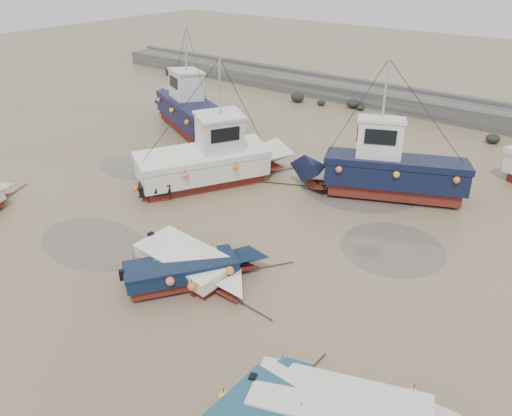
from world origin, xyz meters
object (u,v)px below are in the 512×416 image
(cabin_boat_0, at_px, (187,107))
(cabin_boat_2, at_px, (382,168))
(dinghy_3, at_px, (355,413))
(person, at_px, (236,166))
(cabin_boat_1, at_px, (214,158))
(dinghy_1, at_px, (192,269))
(dinghy_4, at_px, (157,173))
(dinghy_5, at_px, (192,263))

(cabin_boat_0, relative_size, cabin_boat_2, 1.03)
(dinghy_3, height_order, person, dinghy_3)
(dinghy_3, relative_size, cabin_boat_1, 0.75)
(dinghy_1, bearing_deg, dinghy_3, 19.93)
(dinghy_4, bearing_deg, cabin_boat_0, 78.73)
(cabin_boat_0, bearing_deg, cabin_boat_1, -102.09)
(dinghy_4, bearing_deg, dinghy_1, -80.22)
(person, bearing_deg, dinghy_1, 103.83)
(dinghy_5, xyz_separation_m, cabin_boat_0, (-11.85, 11.87, 0.80))
(person, bearing_deg, cabin_boat_2, 173.56)
(cabin_boat_1, height_order, person, cabin_boat_1)
(dinghy_5, height_order, person, dinghy_5)
(dinghy_4, bearing_deg, person, 21.75)
(dinghy_1, distance_m, cabin_boat_0, 17.14)
(dinghy_3, xyz_separation_m, dinghy_4, (-14.57, 6.96, 0.01))
(dinghy_1, height_order, dinghy_4, same)
(dinghy_4, relative_size, cabin_boat_2, 0.52)
(dinghy_4, xyz_separation_m, cabin_boat_2, (9.38, 5.57, 0.81))
(cabin_boat_1, xyz_separation_m, cabin_boat_2, (7.10, 3.82, -0.01))
(cabin_boat_2, relative_size, person, 5.48)
(cabin_boat_2, xyz_separation_m, person, (-7.68, -1.49, -1.36))
(dinghy_3, bearing_deg, person, -150.71)
(dinghy_3, xyz_separation_m, cabin_boat_0, (-19.47, 14.13, 0.81))
(dinghy_4, relative_size, cabin_boat_0, 0.50)
(cabin_boat_0, height_order, person, cabin_boat_0)
(dinghy_5, bearing_deg, dinghy_4, -119.64)
(dinghy_3, xyz_separation_m, cabin_boat_1, (-12.29, 8.72, 0.83))
(cabin_boat_1, bearing_deg, dinghy_1, -24.81)
(cabin_boat_1, distance_m, cabin_boat_2, 8.06)
(dinghy_1, xyz_separation_m, person, (-5.48, 9.05, -0.54))
(dinghy_1, distance_m, person, 10.60)
(cabin_boat_1, relative_size, person, 5.21)
(dinghy_1, bearing_deg, dinghy_4, -179.51)
(dinghy_1, height_order, dinghy_5, same)
(dinghy_3, height_order, cabin_boat_1, cabin_boat_1)
(person, bearing_deg, dinghy_4, 49.96)
(cabin_boat_0, xyz_separation_m, cabin_boat_1, (7.18, -5.41, 0.02))
(dinghy_1, relative_size, cabin_boat_2, 0.60)
(dinghy_3, distance_m, cabin_boat_0, 24.07)
(dinghy_3, xyz_separation_m, cabin_boat_2, (-5.19, 12.54, 0.82))
(dinghy_1, distance_m, cabin_boat_1, 8.36)
(dinghy_1, xyz_separation_m, cabin_boat_0, (-12.09, 12.13, 0.80))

